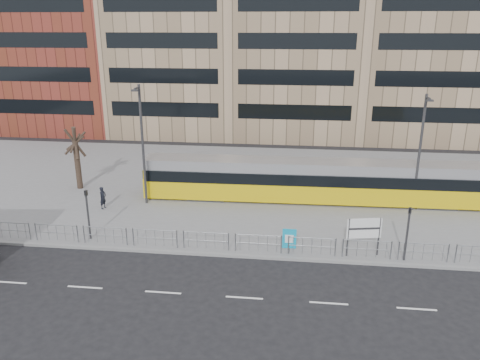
# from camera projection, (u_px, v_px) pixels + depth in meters

# --- Properties ---
(ground) EXTENTS (120.00, 120.00, 0.00)m
(ground) POSITION_uv_depth(u_px,v_px,m) (217.00, 256.00, 26.40)
(ground) COLOR black
(ground) RESTS_ON ground
(plaza) EXTENTS (64.00, 24.00, 0.15)m
(plaza) POSITION_uv_depth(u_px,v_px,m) (241.00, 186.00, 37.67)
(plaza) COLOR slate
(plaza) RESTS_ON ground
(kerb) EXTENTS (64.00, 0.25, 0.17)m
(kerb) POSITION_uv_depth(u_px,v_px,m) (217.00, 255.00, 26.42)
(kerb) COLOR gray
(kerb) RESTS_ON ground
(building_row) EXTENTS (70.40, 18.40, 31.20)m
(building_row) POSITION_uv_depth(u_px,v_px,m) (276.00, 20.00, 54.39)
(building_row) COLOR maroon
(building_row) RESTS_ON ground
(pedestrian_barrier) EXTENTS (32.07, 0.07, 1.10)m
(pedestrian_barrier) POSITION_uv_depth(u_px,v_px,m) (253.00, 239.00, 26.34)
(pedestrian_barrier) COLOR gray
(pedestrian_barrier) RESTS_ON plaza
(road_markings) EXTENTS (62.00, 0.12, 0.01)m
(road_markings) POSITION_uv_depth(u_px,v_px,m) (224.00, 296.00, 22.52)
(road_markings) COLOR white
(road_markings) RESTS_ON ground
(tram) EXTENTS (25.50, 2.90, 3.00)m
(tram) POSITION_uv_depth(u_px,v_px,m) (319.00, 181.00, 33.86)
(tram) COLOR gold
(tram) RESTS_ON plaza
(station_sign) EXTENTS (1.92, 0.45, 2.23)m
(station_sign) POSITION_uv_depth(u_px,v_px,m) (364.00, 230.00, 25.72)
(station_sign) COLOR #2D2D30
(station_sign) RESTS_ON plaza
(ad_panel) EXTENTS (0.78, 0.07, 1.46)m
(ad_panel) POSITION_uv_depth(u_px,v_px,m) (289.00, 239.00, 26.23)
(ad_panel) COLOR #2D2D30
(ad_panel) RESTS_ON plaza
(pedestrian) EXTENTS (0.52, 0.66, 1.58)m
(pedestrian) POSITION_uv_depth(u_px,v_px,m) (103.00, 198.00, 32.61)
(pedestrian) COLOR black
(pedestrian) RESTS_ON plaza
(traffic_light_west) EXTENTS (0.22, 0.25, 3.10)m
(traffic_light_west) POSITION_uv_depth(u_px,v_px,m) (87.00, 208.00, 27.61)
(traffic_light_west) COLOR #2D2D30
(traffic_light_west) RESTS_ON plaza
(traffic_light_east) EXTENTS (0.23, 0.25, 3.10)m
(traffic_light_east) POSITION_uv_depth(u_px,v_px,m) (408.00, 227.00, 25.05)
(traffic_light_east) COLOR #2D2D30
(traffic_light_east) RESTS_ON plaza
(lamp_post_west) EXTENTS (0.45, 1.04, 8.49)m
(lamp_post_west) POSITION_uv_depth(u_px,v_px,m) (142.00, 141.00, 32.34)
(lamp_post_west) COLOR #2D2D30
(lamp_post_west) RESTS_ON plaza
(lamp_post_east) EXTENTS (0.45, 1.04, 8.03)m
(lamp_post_east) POSITION_uv_depth(u_px,v_px,m) (420.00, 149.00, 31.25)
(lamp_post_east) COLOR #2D2D30
(lamp_post_east) RESTS_ON plaza
(bare_tree) EXTENTS (4.35, 4.35, 7.11)m
(bare_tree) POSITION_uv_depth(u_px,v_px,m) (73.00, 124.00, 35.28)
(bare_tree) COLOR black
(bare_tree) RESTS_ON plaza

